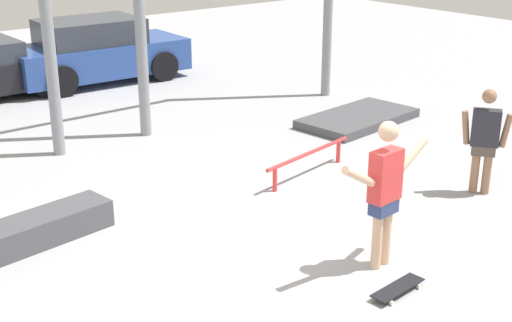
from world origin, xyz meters
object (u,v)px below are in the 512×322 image
skateboard (398,288)px  parked_car_blue (96,52)px  bystander (485,137)px  manual_pad (358,118)px  grind_box (14,238)px  skateboarder (385,187)px  grind_rail (308,157)px

skateboard → parked_car_blue: size_ratio=0.18×
bystander → skateboard: bearing=74.8°
skateboard → manual_pad: bearing=43.1°
skateboard → grind_box: 4.68m
manual_pad → skateboarder: bearing=-133.7°
grind_rail → parked_car_blue: parked_car_blue is taller
skateboard → parked_car_blue: parked_car_blue is taller
skateboarder → skateboard: (-0.33, -0.56, -0.95)m
skateboard → skateboarder: bearing=55.0°
skateboard → parked_car_blue: (1.92, 11.00, 0.66)m
skateboarder → parked_car_blue: skateboarder is taller
skateboarder → grind_box: skateboarder is taller
grind_box → manual_pad: (7.29, 1.13, -0.10)m
manual_pad → grind_rail: 3.10m
skateboarder → bystander: 2.91m
skateboarder → skateboard: skateboarder is taller
grind_rail → parked_car_blue: (0.28, 7.74, 0.41)m
parked_car_blue → bystander: bearing=-80.4°
skateboarder → skateboard: 1.15m
skateboarder → manual_pad: bearing=41.6°
skateboard → grind_rail: grind_rail is taller
grind_box → manual_pad: 7.37m
grind_box → skateboarder: bearing=-43.3°
skateboarder → grind_rail: skateboarder is taller
skateboard → grind_box: bearing=124.3°
grind_box → grind_rail: grind_rail is taller
skateboard → grind_rail: bearing=58.6°
skateboarder → bystander: bearing=7.4°
skateboard → manual_pad: manual_pad is taller
skateboarder → grind_box: 4.56m
grind_rail → bystander: 2.65m
skateboarder → grind_box: (-3.27, 3.08, -0.83)m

